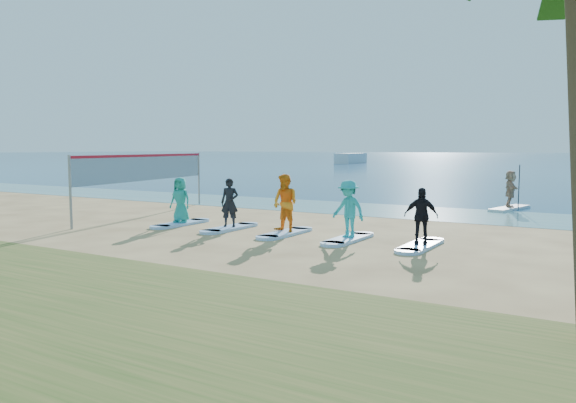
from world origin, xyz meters
The scene contains 16 objects.
ground centered at (0.00, 0.00, 0.00)m, with size 600.00×600.00×0.00m, color tan.
shallow_water centered at (0.00, 10.50, 0.01)m, with size 600.00×600.00×0.00m, color teal.
volleyball_net centered at (-6.86, 4.06, 1.90)m, with size 1.94×8.90×2.50m.
paddleboard centered at (5.64, 13.67, 0.06)m, with size 0.70×3.00×0.12m, color silver.
paddleboarder centered at (5.64, 13.67, 0.93)m, with size 1.50×0.48×1.62m, color tan.
boat_offshore_a centered at (-31.66, 77.70, 0.00)m, with size 2.70×8.64×1.76m, color silver.
surfboard_0 centered at (-3.51, 2.39, 0.04)m, with size 0.70×2.20×0.09m, color #A4CDFF.
student_0 centered at (-3.51, 2.39, 0.89)m, with size 0.79×0.51×1.61m, color teal.
surfboard_1 centered at (-1.33, 2.39, 0.04)m, with size 0.70×2.20×0.09m, color #A4CDFF.
student_1 centered at (-1.33, 2.39, 0.91)m, with size 0.60×0.39×1.63m, color black.
surfboard_2 centered at (0.86, 2.39, 0.04)m, with size 0.70×2.20×0.09m, color #A4CDFF.
student_2 centered at (0.86, 2.39, 1.00)m, with size 0.89×0.69×1.82m, color orange.
surfboard_3 centered at (3.04, 2.39, 0.04)m, with size 0.70×2.20×0.09m, color #A4CDFF.
student_3 centered at (3.04, 2.39, 0.94)m, with size 1.10×0.63×1.70m, color teal.
surfboard_4 centered at (5.23, 2.39, 0.04)m, with size 0.70×2.20×0.09m, color #A4CDFF.
student_4 centered at (5.23, 2.39, 0.87)m, with size 0.92×0.38×1.56m, color black.
Camera 1 is at (10.02, -12.60, 2.74)m, focal length 35.00 mm.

